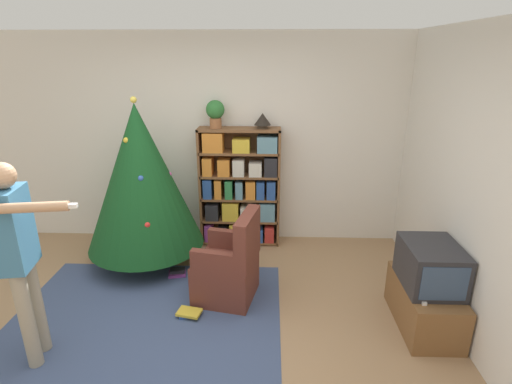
% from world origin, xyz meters
% --- Properties ---
extents(ground_plane, '(14.00, 14.00, 0.00)m').
position_xyz_m(ground_plane, '(0.00, 0.00, 0.00)').
color(ground_plane, '#9E7A56').
extents(wall_back, '(8.00, 0.10, 2.60)m').
position_xyz_m(wall_back, '(0.00, 2.21, 1.30)').
color(wall_back, silver).
rests_on(wall_back, ground_plane).
extents(wall_right, '(0.10, 8.00, 2.60)m').
position_xyz_m(wall_right, '(2.35, 0.00, 1.30)').
color(wall_right, silver).
rests_on(wall_right, ground_plane).
extents(area_rug, '(2.50, 2.08, 0.01)m').
position_xyz_m(area_rug, '(-0.49, 0.29, 0.00)').
color(area_rug, '#3D4C70').
rests_on(area_rug, ground_plane).
extents(bookshelf, '(1.00, 0.28, 1.50)m').
position_xyz_m(bookshelf, '(0.29, 1.99, 0.73)').
color(bookshelf, brown).
rests_on(bookshelf, ground_plane).
extents(tv_stand, '(0.45, 0.85, 0.41)m').
position_xyz_m(tv_stand, '(2.06, 0.37, 0.21)').
color(tv_stand, brown).
rests_on(tv_stand, ground_plane).
extents(television, '(0.46, 0.59, 0.38)m').
position_xyz_m(television, '(2.06, 0.37, 0.60)').
color(television, '#28282D').
rests_on(television, tv_stand).
extents(game_remote, '(0.04, 0.12, 0.02)m').
position_xyz_m(game_remote, '(1.92, 0.11, 0.42)').
color(game_remote, white).
rests_on(game_remote, tv_stand).
extents(christmas_tree, '(1.31, 1.31, 1.92)m').
position_xyz_m(christmas_tree, '(-0.78, 1.45, 1.03)').
color(christmas_tree, '#4C3323').
rests_on(christmas_tree, ground_plane).
extents(armchair, '(0.67, 0.66, 0.92)m').
position_xyz_m(armchair, '(0.27, 0.74, 0.32)').
color(armchair, brown).
rests_on(armchair, ground_plane).
extents(standing_person, '(0.68, 0.46, 1.64)m').
position_xyz_m(standing_person, '(-1.19, -0.16, 0.97)').
color(standing_person, '#9E937F').
rests_on(standing_person, ground_plane).
extents(potted_plant, '(0.22, 0.22, 0.33)m').
position_xyz_m(potted_plant, '(-0.00, 2.00, 1.69)').
color(potted_plant, '#935B38').
rests_on(potted_plant, bookshelf).
extents(table_lamp, '(0.20, 0.20, 0.18)m').
position_xyz_m(table_lamp, '(0.56, 2.00, 1.60)').
color(table_lamp, '#473828').
rests_on(table_lamp, bookshelf).
extents(book_pile_near_tree, '(0.21, 0.18, 0.07)m').
position_xyz_m(book_pile_near_tree, '(-0.37, 1.13, 0.03)').
color(book_pile_near_tree, '#843889').
rests_on(book_pile_near_tree, ground_plane).
extents(book_pile_by_chair, '(0.24, 0.19, 0.06)m').
position_xyz_m(book_pile_by_chair, '(-0.09, 0.40, 0.03)').
color(book_pile_by_chair, '#284C93').
rests_on(book_pile_by_chair, ground_plane).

